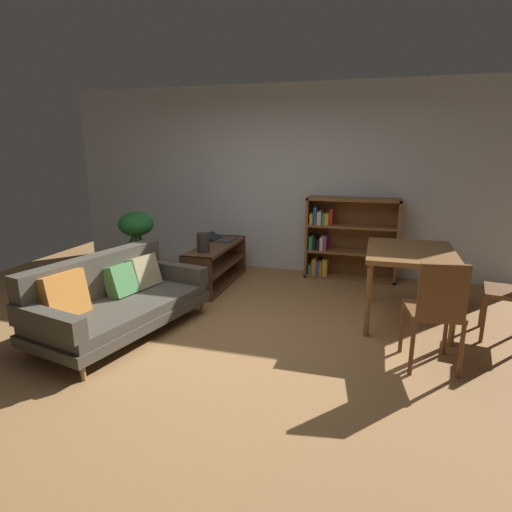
# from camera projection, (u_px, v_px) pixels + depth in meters

# --- Properties ---
(ground_plane) EXTENTS (8.16, 8.16, 0.00)m
(ground_plane) POSITION_uv_depth(u_px,v_px,m) (223.00, 343.00, 4.05)
(ground_plane) COLOR #9E7042
(back_wall_panel) EXTENTS (6.80, 0.10, 2.70)m
(back_wall_panel) POSITION_uv_depth(u_px,v_px,m) (285.00, 180.00, 6.22)
(back_wall_panel) COLOR silver
(back_wall_panel) RESTS_ON ground_plane
(fabric_couch) EXTENTS (1.23, 1.92, 0.77)m
(fabric_couch) POSITION_uv_depth(u_px,v_px,m) (115.00, 298.00, 4.22)
(fabric_couch) COLOR olive
(fabric_couch) RESTS_ON ground_plane
(media_console) EXTENTS (0.41, 1.37, 0.55)m
(media_console) POSITION_uv_depth(u_px,v_px,m) (216.00, 265.00, 5.73)
(media_console) COLOR #56351E
(media_console) RESTS_ON ground_plane
(open_laptop) EXTENTS (0.45, 0.35, 0.09)m
(open_laptop) POSITION_uv_depth(u_px,v_px,m) (221.00, 239.00, 5.95)
(open_laptop) COLOR #333338
(open_laptop) RESTS_ON media_console
(desk_speaker) EXTENTS (0.16, 0.16, 0.25)m
(desk_speaker) POSITION_uv_depth(u_px,v_px,m) (203.00, 243.00, 5.25)
(desk_speaker) COLOR #2D2823
(desk_speaker) RESTS_ON media_console
(potted_floor_plant) EXTENTS (0.48, 0.57, 0.97)m
(potted_floor_plant) POSITION_uv_depth(u_px,v_px,m) (137.00, 236.00, 5.81)
(potted_floor_plant) COLOR #333338
(potted_floor_plant) RESTS_ON ground_plane
(dining_table) EXTENTS (0.87, 1.10, 0.79)m
(dining_table) POSITION_uv_depth(u_px,v_px,m) (410.00, 258.00, 4.38)
(dining_table) COLOR brown
(dining_table) RESTS_ON ground_plane
(dining_chair_far) EXTENTS (0.48, 0.50, 0.95)m
(dining_chair_far) POSITION_uv_depth(u_px,v_px,m) (436.00, 309.00, 3.44)
(dining_chair_far) COLOR brown
(dining_chair_far) RESTS_ON ground_plane
(bookshelf) EXTENTS (1.26, 0.35, 1.15)m
(bookshelf) POSITION_uv_depth(u_px,v_px,m) (345.00, 239.00, 5.99)
(bookshelf) COLOR brown
(bookshelf) RESTS_ON ground_plane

